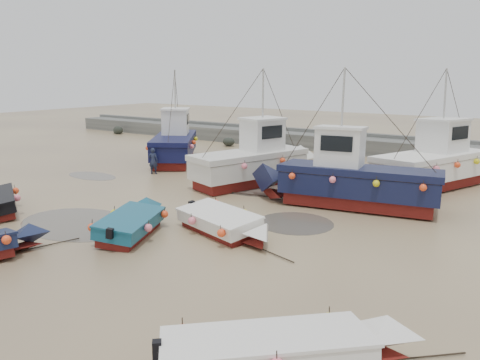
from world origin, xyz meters
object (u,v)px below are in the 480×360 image
object	(u,v)px
cabin_boat_0	(175,142)
cabin_boat_2	(345,178)
dinghy_2	(133,220)
dinghy_3	(285,349)
person	(154,174)
cabin_boat_3	(439,162)
dinghy_5	(226,221)
cabin_boat_1	(258,160)

from	to	relation	value
cabin_boat_0	cabin_boat_2	xyz separation A→B (m)	(14.27, -4.31, -0.00)
dinghy_2	cabin_boat_0	world-z (taller)	cabin_boat_0
dinghy_3	person	xyz separation A→B (m)	(-16.12, 12.64, -0.54)
dinghy_3	dinghy_2	bearing A→B (deg)	-158.47
dinghy_3	cabin_boat_3	world-z (taller)	cabin_boat_3
dinghy_5	cabin_boat_1	xyz separation A→B (m)	(-3.58, 7.97, 0.80)
dinghy_2	cabin_boat_0	xyz separation A→B (m)	(-9.12, 12.51, 0.78)
cabin_boat_3	cabin_boat_0	bearing A→B (deg)	-150.42
dinghy_3	cabin_boat_2	distance (m)	13.02
dinghy_5	cabin_boat_3	distance (m)	13.82
person	cabin_boat_3	bearing A→B (deg)	-178.74
dinghy_2	dinghy_5	bearing A→B (deg)	7.96
dinghy_5	cabin_boat_3	xyz separation A→B (m)	(4.79, 12.94, 0.80)
dinghy_3	cabin_boat_3	bearing A→B (deg)	140.33
dinghy_3	cabin_boat_3	xyz separation A→B (m)	(-1.12, 19.02, 0.81)
cabin_boat_1	cabin_boat_2	size ratio (longest dim) A/B	0.94
cabin_boat_1	dinghy_5	bearing A→B (deg)	-47.51
cabin_boat_0	dinghy_5	bearing A→B (deg)	-76.78
dinghy_2	person	size ratio (longest dim) A/B	3.33
dinghy_3	cabin_boat_3	distance (m)	19.07
dinghy_3	cabin_boat_3	size ratio (longest dim) A/B	0.55
dinghy_3	cabin_boat_2	xyz separation A→B (m)	(-3.77, 12.44, 0.80)
cabin_boat_0	cabin_boat_3	bearing A→B (deg)	-27.80
cabin_boat_3	person	world-z (taller)	cabin_boat_3
dinghy_3	dinghy_5	bearing A→B (deg)	-178.85
cabin_boat_1	cabin_boat_3	world-z (taller)	same
dinghy_5	cabin_boat_1	distance (m)	8.78
person	cabin_boat_1	bearing A→B (deg)	170.22
cabin_boat_1	cabin_boat_2	xyz separation A→B (m)	(5.72, -1.61, -0.01)
dinghy_2	dinghy_3	xyz separation A→B (m)	(8.92, -4.24, -0.02)
dinghy_5	cabin_boat_3	size ratio (longest dim) A/B	0.59
cabin_boat_2	cabin_boat_1	bearing A→B (deg)	63.50
dinghy_5	cabin_boat_2	distance (m)	6.76
cabin_boat_0	person	bearing A→B (deg)	-100.47
dinghy_3	cabin_boat_0	xyz separation A→B (m)	(-18.04, 16.75, 0.80)
cabin_boat_2	cabin_boat_0	bearing A→B (deg)	62.43
dinghy_5	cabin_boat_3	bearing A→B (deg)	175.80
dinghy_2	person	xyz separation A→B (m)	(-7.21, 8.40, -0.56)
dinghy_2	dinghy_5	xyz separation A→B (m)	(3.01, 1.84, -0.00)
dinghy_5	cabin_boat_1	world-z (taller)	cabin_boat_1
cabin_boat_3	person	size ratio (longest dim) A/B	6.04
cabin_boat_3	cabin_boat_2	bearing A→B (deg)	-90.01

